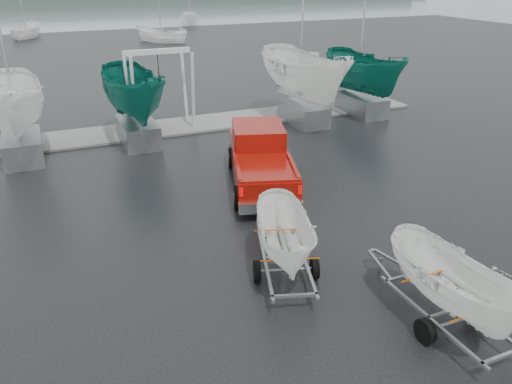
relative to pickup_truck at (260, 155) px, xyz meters
name	(u,v)px	position (x,y,z in m)	size (l,w,h in m)	color
ground_plane	(259,244)	(-2.03, -4.55, -1.10)	(120.00, 120.00, 0.00)	black
lake	(58,9)	(-2.03, 95.45, -1.11)	(300.00, 300.00, 0.00)	slate
dock	(161,128)	(-2.03, 8.45, -1.05)	(30.00, 3.00, 0.12)	gray
pickup_truck	(260,155)	(0.00, 0.00, 0.00)	(3.97, 6.68, 2.10)	maroon
trailer_hitched	(287,197)	(-2.04, -6.37, 1.30)	(2.22, 3.79, 4.39)	gray
trailer_parked	(462,238)	(0.49, -9.89, 1.35)	(1.78, 3.60, 4.50)	gray
boat_hoist	(159,78)	(-1.88, 8.45, 1.57)	(3.30, 2.18, 4.12)	silver
keelboat_0	(6,65)	(-8.65, 6.45, 3.07)	(2.62, 3.20, 10.79)	gray
keelboat_1	(131,58)	(-3.52, 6.65, 2.98)	(2.57, 3.20, 7.93)	gray
keelboat_2	(306,35)	(5.42, 6.45, 3.55)	(2.92, 3.20, 11.11)	gray
keelboat_3	(367,43)	(9.39, 6.75, 2.89)	(2.51, 3.20, 10.68)	gray
moored_boat_1	(27,37)	(-8.11, 51.15, -1.09)	(3.25, 3.29, 11.34)	white
moored_boat_2	(162,42)	(5.85, 41.00, -1.09)	(3.68, 3.69, 11.43)	white
moored_boat_3	(191,24)	(14.23, 57.86, -1.09)	(3.48, 3.52, 11.60)	white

